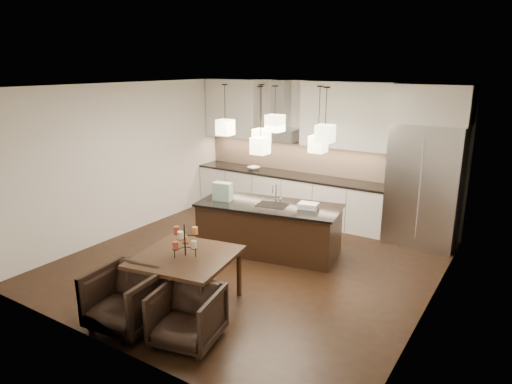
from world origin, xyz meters
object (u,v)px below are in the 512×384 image
Objects in this scene: refrigerator at (424,185)px; island_body at (269,229)px; dining_table at (187,280)px; armchair_left at (126,299)px; armchair_right at (187,316)px.

refrigerator reaches higher than island_body.
dining_table is 0.83m from armchair_left.
island_body reaches higher than armchair_right.
armchair_left is 1.11× the size of armchair_right.
refrigerator is 4.88m from armchair_right.
armchair_right is (-1.50, -4.58, -0.74)m from refrigerator.
refrigerator is 5.32m from armchair_left.
island_body reaches higher than armchair_left.
island_body is at bearing 89.79° from armchair_right.
armchair_left is at bearing -105.38° from island_body.
dining_table is 0.84m from armchair_right.
dining_table is at bearing -99.67° from island_body.
island_body is at bearing 79.18° from armchair_left.
island_body is (-2.09, -1.80, -0.67)m from refrigerator.
island_body reaches higher than dining_table.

